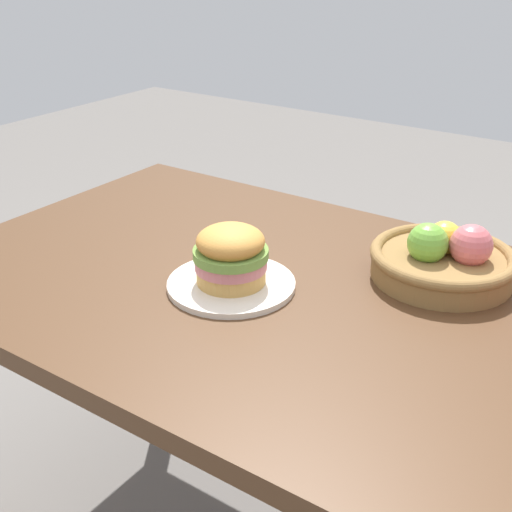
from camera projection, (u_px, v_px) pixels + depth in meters
name	position (u px, v px, depth m)	size (l,w,h in m)	color
dining_table	(269.00, 326.00, 1.38)	(1.40, 0.90, 0.75)	#4C301C
plate	(231.00, 284.00, 1.32)	(0.25, 0.25, 0.01)	silver
sandwich	(231.00, 255.00, 1.29)	(0.15, 0.15, 0.12)	tan
fruit_basket	(444.00, 259.00, 1.34)	(0.29, 0.29, 0.12)	olive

